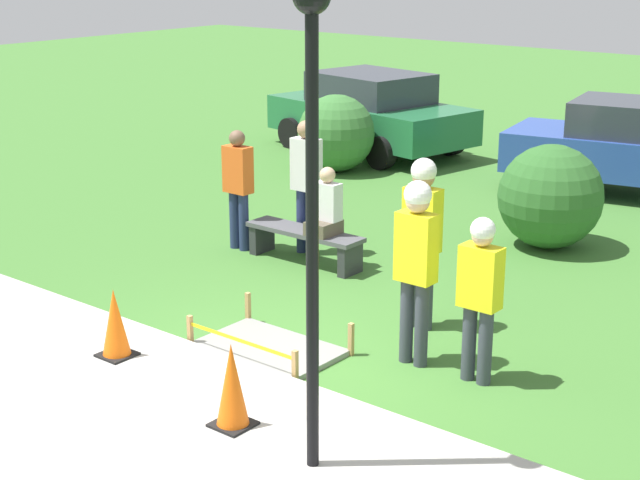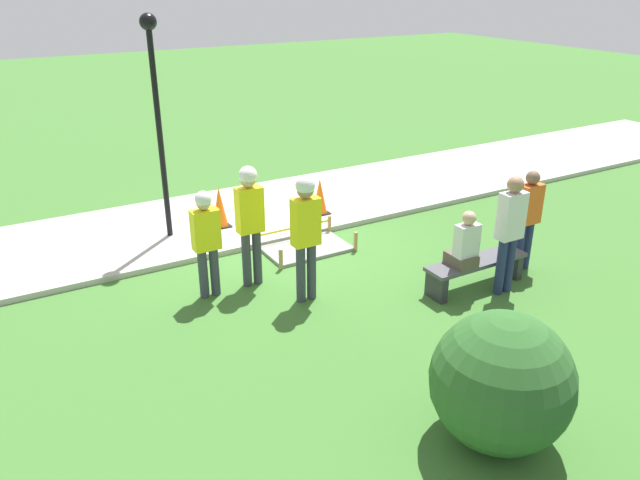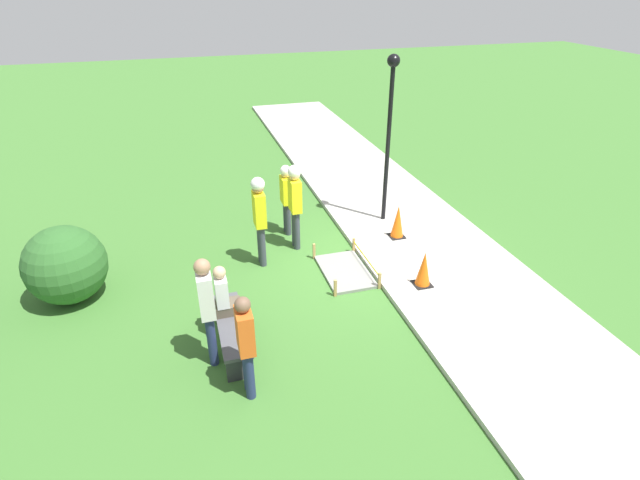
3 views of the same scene
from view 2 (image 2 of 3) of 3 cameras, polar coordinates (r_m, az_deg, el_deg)
ground_plane at (r=11.36m, az=-3.44°, el=-0.26°), size 60.00×60.00×0.00m
sidewalk at (r=12.66m, az=-6.63°, el=2.42°), size 28.00×3.13×0.10m
wet_concrete_patch at (r=11.04m, az=-1.23°, el=-0.77°), size 1.52×0.95×0.36m
traffic_cone_near_patch at (r=12.33m, az=-0.02°, el=4.01°), size 0.34×0.34×0.72m
traffic_cone_far_patch at (r=11.83m, az=-9.17°, el=2.98°), size 0.34×0.34×0.77m
park_bench at (r=9.96m, az=14.06°, el=-2.47°), size 1.74×0.44×0.46m
person_seated_on_bench at (r=9.52m, az=13.11°, el=-0.41°), size 0.36×0.44×0.89m
worker_supervisor at (r=9.28m, az=-10.37°, el=0.38°), size 0.40×0.24×1.68m
worker_assistant at (r=8.95m, az=-1.32°, el=1.26°), size 0.40×0.28×1.94m
worker_trainee at (r=9.47m, az=-6.44°, el=2.35°), size 0.40×0.28×1.93m
bystander_in_orange_shirt at (r=10.54m, az=18.46°, el=2.19°), size 0.40×0.22×1.69m
bystander_in_gray_shirt at (r=9.62m, az=16.97°, el=1.07°), size 0.40×0.24×1.86m
lamppost_near at (r=11.05m, az=-14.79°, el=12.59°), size 0.28×0.28×3.84m
shrub_rounded_mid at (r=6.74m, az=16.25°, el=-12.34°), size 1.47×1.47×1.47m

